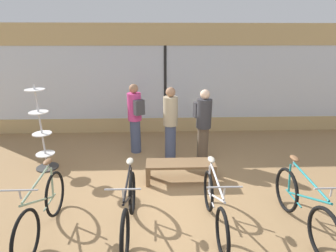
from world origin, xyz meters
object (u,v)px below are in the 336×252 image
(bicycle_left, at_px, (129,209))
(bicycle_far_right, at_px, (303,207))
(bicycle_far_left, at_px, (43,210))
(accessory_rack, at_px, (42,136))
(display_bench, at_px, (180,166))
(customer_near_rack, at_px, (170,122))
(customer_by_window, at_px, (203,123))
(bicycle_right, at_px, (214,207))
(customer_mid_floor, at_px, (135,117))

(bicycle_left, bearing_deg, bicycle_far_right, -1.52)
(bicycle_far_left, bearing_deg, accessory_rack, 111.05)
(display_bench, distance_m, customer_near_rack, 1.25)
(customer_by_window, bearing_deg, accessory_rack, -175.77)
(customer_by_window, bearing_deg, display_bench, -122.34)
(bicycle_right, bearing_deg, customer_mid_floor, 116.09)
(accessory_rack, relative_size, customer_mid_floor, 1.08)
(bicycle_far_left, distance_m, customer_mid_floor, 3.20)
(bicycle_far_left, distance_m, bicycle_right, 2.57)
(accessory_rack, height_order, customer_near_rack, accessory_rack)
(bicycle_far_left, xyz_separation_m, customer_by_window, (2.76, 2.39, 0.53))
(bicycle_right, bearing_deg, accessory_rack, 148.23)
(accessory_rack, xyz_separation_m, display_bench, (2.98, -0.68, -0.43))
(customer_mid_floor, bearing_deg, accessory_rack, -157.63)
(customer_by_window, xyz_separation_m, customer_mid_floor, (-1.61, 0.54, 0.02))
(bicycle_far_right, bearing_deg, accessory_rack, 155.03)
(bicycle_far_left, relative_size, bicycle_far_right, 0.95)
(display_bench, bearing_deg, customer_by_window, 57.66)
(customer_by_window, relative_size, customer_mid_floor, 0.98)
(accessory_rack, bearing_deg, customer_mid_floor, 22.37)
(bicycle_right, xyz_separation_m, customer_mid_floor, (-1.42, 2.91, 0.57))
(customer_mid_floor, bearing_deg, customer_by_window, -18.62)
(customer_near_rack, distance_m, customer_by_window, 0.77)
(accessory_rack, xyz_separation_m, customer_by_window, (3.58, 0.26, 0.16))
(bicycle_right, bearing_deg, customer_by_window, 85.35)
(customer_near_rack, bearing_deg, customer_mid_floor, 155.84)
(bicycle_left, height_order, customer_mid_floor, customer_mid_floor)
(customer_near_rack, height_order, customer_by_window, customer_near_rack)
(bicycle_far_right, bearing_deg, customer_by_window, 114.68)
(display_bench, bearing_deg, customer_near_rack, 98.07)
(bicycle_left, bearing_deg, display_bench, 58.31)
(bicycle_right, relative_size, accessory_rack, 0.90)
(accessory_rack, relative_size, customer_by_window, 1.10)
(bicycle_right, bearing_deg, bicycle_far_left, -179.34)
(bicycle_far_right, relative_size, display_bench, 1.31)
(display_bench, xyz_separation_m, customer_by_window, (0.60, 0.94, 0.59))
(bicycle_left, distance_m, bicycle_far_right, 2.62)
(bicycle_far_left, relative_size, display_bench, 1.25)
(bicycle_right, xyz_separation_m, customer_by_window, (0.19, 2.36, 0.55))
(customer_by_window, height_order, customer_mid_floor, customer_mid_floor)
(bicycle_left, height_order, bicycle_right, bicycle_left)
(bicycle_far_left, bearing_deg, bicycle_left, 0.20)
(display_bench, bearing_deg, bicycle_right, -74.12)
(bicycle_far_right, xyz_separation_m, display_bench, (-1.72, 1.52, -0.06))
(bicycle_far_right, xyz_separation_m, customer_mid_floor, (-2.74, 3.00, 0.55))
(bicycle_left, relative_size, bicycle_right, 1.01)
(bicycle_left, distance_m, customer_near_rack, 2.70)
(customer_by_window, bearing_deg, bicycle_far_left, -139.09)
(bicycle_far_right, xyz_separation_m, accessory_rack, (-4.71, 2.19, 0.37))
(bicycle_right, distance_m, accessory_rack, 4.00)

